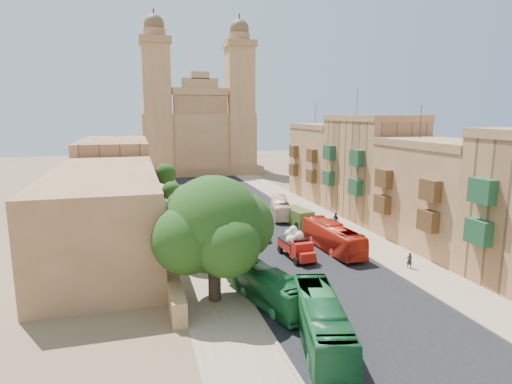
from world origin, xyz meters
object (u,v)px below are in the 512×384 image
bus_red_east (332,237)px  pedestrian_c (335,220)px  ficus_tree (215,228)px  church (197,132)px  car_cream (260,213)px  bus_green_south (321,321)px  car_blue_b (207,179)px  car_blue_a (257,235)px  street_tree_b (180,205)px  car_white_b (238,195)px  street_tree_a (193,226)px  olive_pickup (297,217)px  street_tree_c (171,191)px  car_dkblue (202,198)px  street_tree_d (165,174)px  pedestrian_a (409,260)px  bus_green_north (267,287)px  car_white_a (231,207)px  bus_cream_east (281,208)px  red_truck (296,245)px

bus_red_east → pedestrian_c: 9.00m
ficus_tree → bus_red_east: bearing=31.8°
church → car_cream: bearing=-88.7°
bus_green_south → car_blue_b: size_ratio=2.46×
car_blue_a → car_cream: (3.31, 10.10, -0.02)m
street_tree_b → car_white_b: size_ratio=1.45×
street_tree_a → bus_green_south: street_tree_a is taller
street_tree_a → car_white_b: size_ratio=1.66×
car_blue_b → olive_pickup: bearing=-74.6°
olive_pickup → car_blue_a: 8.71m
church → pedestrian_c: (8.67, -58.12, -8.54)m
car_white_b → bus_red_east: bearing=101.7°
street_tree_c → car_dkblue: bearing=46.5°
car_cream → car_white_b: 14.15m
ficus_tree → car_dkblue: size_ratio=2.52×
street_tree_d → pedestrian_a: (18.89, -42.17, -3.06)m
bus_green_north → car_white_a: 30.65m
bus_cream_east → car_cream: (-2.88, 0.31, -0.63)m
ficus_tree → car_dkblue: bearing=83.0°
car_blue_a → car_white_a: car_white_a is taller
church → street_tree_b: bearing=-100.4°
bus_red_east → pedestrian_a: bearing=121.1°
olive_pickup → pedestrian_a: size_ratio=3.53×
street_tree_c → car_dkblue: size_ratio=1.12×
street_tree_c → red_truck: 26.69m
bus_green_south → car_blue_a: bus_green_south is taller
ficus_tree → pedestrian_c: 24.91m
street_tree_c → street_tree_a: bearing=-90.0°
church → bus_green_south: church is taller
street_tree_a → olive_pickup: bearing=37.7°
car_cream → car_white_b: (0.36, 14.15, -0.05)m
bus_green_south → pedestrian_c: bearing=76.2°
bus_green_south → bus_cream_east: 32.93m
red_truck → pedestrian_a: (8.96, -5.44, -0.61)m
street_tree_a → pedestrian_c: 20.69m
street_tree_d → car_dkblue: street_tree_d is taller
street_tree_b → bus_red_east: bearing=-38.4°
car_white_a → street_tree_d: bearing=131.7°
ficus_tree → pedestrian_a: ficus_tree is taller
bus_green_north → bus_red_east: 14.46m
car_white_b → pedestrian_c: bearing=114.3°
ficus_tree → pedestrian_c: (18.08, 16.49, -4.69)m
street_tree_c → car_white_b: (11.53, 6.38, -2.27)m
bus_green_south → bus_cream_east: bearing=89.5°
olive_pickup → bus_green_south: bearing=-108.4°
car_blue_a → car_dkblue: size_ratio=1.01×
bus_green_north → car_blue_a: size_ratio=2.43×
street_tree_d → car_white_b: street_tree_d is taller
street_tree_c → bus_red_east: (14.41, -23.43, -1.44)m
ficus_tree → bus_red_east: 16.81m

